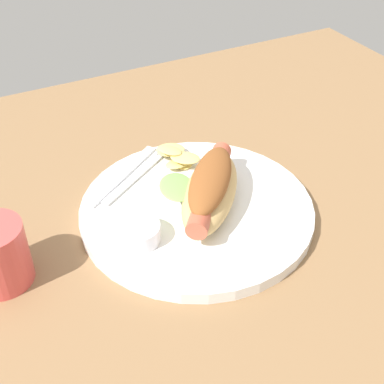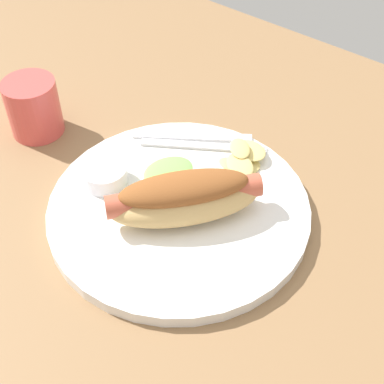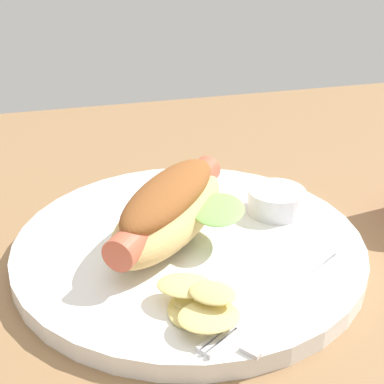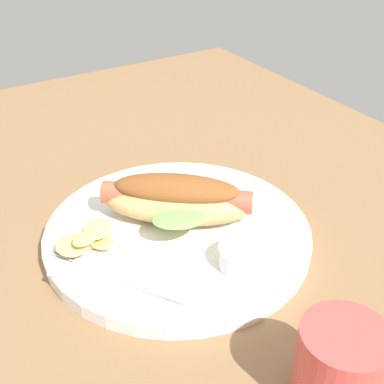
{
  "view_description": "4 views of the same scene",
  "coord_description": "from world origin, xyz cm",
  "px_view_note": "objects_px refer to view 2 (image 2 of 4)",
  "views": [
    {
      "loc": [
        -22.46,
        -47.22,
        45.47
      ],
      "look_at": [
        1.87,
        0.46,
        3.63
      ],
      "focal_mm": 49.8,
      "sensor_mm": 36.0,
      "label": 1
    },
    {
      "loc": [
        30.36,
        -32.81,
        47.5
      ],
      "look_at": [
        3.6,
        0.84,
        3.76
      ],
      "focal_mm": 51.09,
      "sensor_mm": 36.0,
      "label": 2
    },
    {
      "loc": [
        12.89,
        39.5,
        26.65
      ],
      "look_at": [
        1.65,
        -1.39,
        5.39
      ],
      "focal_mm": 51.32,
      "sensor_mm": 36.0,
      "label": 3
    },
    {
      "loc": [
        -39.13,
        23.61,
        37.0
      ],
      "look_at": [
        1.7,
        -1.56,
        6.24
      ],
      "focal_mm": 48.58,
      "sensor_mm": 36.0,
      "label": 4
    }
  ],
  "objects_px": {
    "hot_dog": "(184,196)",
    "drinking_cup": "(32,108)",
    "knife": "(192,136)",
    "chips_pile": "(243,160)",
    "sauce_ramekin": "(105,175)",
    "fork": "(201,146)",
    "plate": "(181,207)"
  },
  "relations": [
    {
      "from": "hot_dog",
      "to": "drinking_cup",
      "type": "height_order",
      "value": "drinking_cup"
    },
    {
      "from": "knife",
      "to": "chips_pile",
      "type": "bearing_deg",
      "value": -38.64
    },
    {
      "from": "hot_dog",
      "to": "drinking_cup",
      "type": "bearing_deg",
      "value": 128.36
    },
    {
      "from": "sauce_ramekin",
      "to": "fork",
      "type": "relative_size",
      "value": 0.38
    },
    {
      "from": "chips_pile",
      "to": "knife",
      "type": "bearing_deg",
      "value": 176.53
    },
    {
      "from": "drinking_cup",
      "to": "chips_pile",
      "type": "bearing_deg",
      "value": 20.61
    },
    {
      "from": "plate",
      "to": "drinking_cup",
      "type": "bearing_deg",
      "value": -178.41
    },
    {
      "from": "fork",
      "to": "drinking_cup",
      "type": "height_order",
      "value": "drinking_cup"
    },
    {
      "from": "sauce_ramekin",
      "to": "fork",
      "type": "xyz_separation_m",
      "value": [
        0.05,
        0.12,
        -0.01
      ]
    },
    {
      "from": "hot_dog",
      "to": "chips_pile",
      "type": "xyz_separation_m",
      "value": [
        0.01,
        0.11,
        -0.02
      ]
    },
    {
      "from": "sauce_ramekin",
      "to": "drinking_cup",
      "type": "relative_size",
      "value": 0.71
    },
    {
      "from": "fork",
      "to": "drinking_cup",
      "type": "relative_size",
      "value": 1.85
    },
    {
      "from": "sauce_ramekin",
      "to": "knife",
      "type": "xyz_separation_m",
      "value": [
        0.03,
        0.13,
        -0.01
      ]
    },
    {
      "from": "fork",
      "to": "drinking_cup",
      "type": "distance_m",
      "value": 0.23
    },
    {
      "from": "sauce_ramekin",
      "to": "chips_pile",
      "type": "xyz_separation_m",
      "value": [
        0.11,
        0.12,
        -0.0
      ]
    },
    {
      "from": "knife",
      "to": "fork",
      "type": "bearing_deg",
      "value": -57.51
    },
    {
      "from": "plate",
      "to": "drinking_cup",
      "type": "distance_m",
      "value": 0.25
    },
    {
      "from": "sauce_ramekin",
      "to": "drinking_cup",
      "type": "bearing_deg",
      "value": 171.51
    },
    {
      "from": "sauce_ramekin",
      "to": "plate",
      "type": "bearing_deg",
      "value": 18.17
    },
    {
      "from": "chips_pile",
      "to": "fork",
      "type": "bearing_deg",
      "value": -176.88
    },
    {
      "from": "sauce_ramekin",
      "to": "fork",
      "type": "height_order",
      "value": "sauce_ramekin"
    },
    {
      "from": "chips_pile",
      "to": "drinking_cup",
      "type": "height_order",
      "value": "drinking_cup"
    },
    {
      "from": "fork",
      "to": "sauce_ramekin",
      "type": "bearing_deg",
      "value": -145.21
    },
    {
      "from": "fork",
      "to": "knife",
      "type": "distance_m",
      "value": 0.02
    },
    {
      "from": "plate",
      "to": "hot_dog",
      "type": "relative_size",
      "value": 1.77
    },
    {
      "from": "hot_dog",
      "to": "fork",
      "type": "relative_size",
      "value": 1.21
    },
    {
      "from": "knife",
      "to": "drinking_cup",
      "type": "relative_size",
      "value": 2.02
    },
    {
      "from": "hot_dog",
      "to": "drinking_cup",
      "type": "relative_size",
      "value": 2.23
    },
    {
      "from": "fork",
      "to": "knife",
      "type": "bearing_deg",
      "value": 125.05
    },
    {
      "from": "plate",
      "to": "chips_pile",
      "type": "relative_size",
      "value": 3.91
    },
    {
      "from": "plate",
      "to": "drinking_cup",
      "type": "xyz_separation_m",
      "value": [
        -0.25,
        -0.01,
        0.03
      ]
    },
    {
      "from": "hot_dog",
      "to": "drinking_cup",
      "type": "distance_m",
      "value": 0.26
    }
  ]
}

